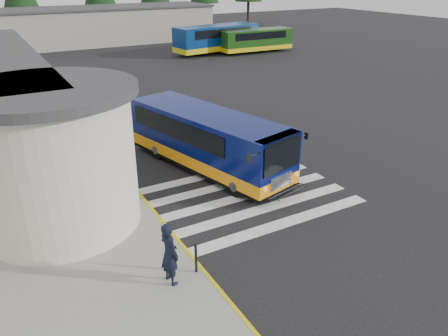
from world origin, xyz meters
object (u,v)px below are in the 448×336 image
pedestrian_b (118,205)px  bollard (196,258)px  transit_bus (208,142)px  pedestrian_a (169,253)px  far_bus_a (217,38)px  far_bus_b (256,40)px

pedestrian_b → bollard: 3.81m
transit_bus → pedestrian_a: transit_bus is taller
transit_bus → pedestrian_b: bearing=-163.0°
transit_bus → pedestrian_b: transit_bus is taller
pedestrian_b → pedestrian_a: bearing=-10.9°
far_bus_a → far_bus_b: far_bus_a is taller
bollard → far_bus_a: (18.71, 32.96, 0.97)m
pedestrian_b → bollard: (1.14, -3.62, -0.28)m
transit_bus → pedestrian_b: (-5.03, -3.02, -0.31)m
far_bus_a → far_bus_b: size_ratio=1.21×
pedestrian_a → transit_bus: bearing=-44.9°
transit_bus → pedestrian_b: 5.88m
pedestrian_a → bollard: size_ratio=1.96×
pedestrian_b → far_bus_a: 35.43m
bollard → far_bus_a: 37.91m
pedestrian_b → far_bus_b: far_bus_b is taller
transit_bus → bollard: (-3.89, -6.64, -0.59)m
transit_bus → bollard: bearing=-134.3°
transit_bus → far_bus_b: size_ratio=1.15×
transit_bus → far_bus_b: transit_bus is taller
transit_bus → bollard: transit_bus is taller
transit_bus → bollard: size_ratio=9.68×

